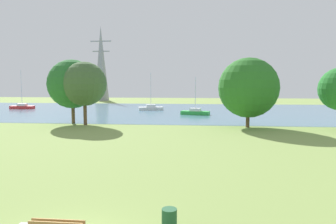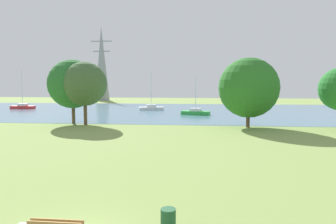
{
  "view_description": "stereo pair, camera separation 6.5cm",
  "coord_description": "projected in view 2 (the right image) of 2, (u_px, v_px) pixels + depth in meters",
  "views": [
    {
      "loc": [
        4.48,
        -9.13,
        5.37
      ],
      "look_at": [
        1.66,
        19.42,
        2.68
      ],
      "focal_mm": 33.19,
      "sensor_mm": 36.0,
      "label": 1
    },
    {
      "loc": [
        4.54,
        -9.13,
        5.37
      ],
      "look_at": [
        1.66,
        19.42,
        2.68
      ],
      "focal_mm": 33.19,
      "sensor_mm": 36.0,
      "label": 2
    }
  ],
  "objects": [
    {
      "name": "ground_plane",
      "position": [
        154.0,
        135.0,
        31.79
      ],
      "size": [
        160.0,
        160.0,
        0.0
      ],
      "primitive_type": "plane",
      "color": "#7F994C"
    },
    {
      "name": "litter_bin",
      "position": [
        168.0,
        220.0,
        11.32
      ],
      "size": [
        0.56,
        0.56,
        0.8
      ],
      "primitive_type": "cylinder",
      "color": "#1E512D",
      "rests_on": "ground"
    },
    {
      "name": "water_surface",
      "position": [
        175.0,
        111.0,
        59.53
      ],
      "size": [
        140.0,
        40.0,
        0.02
      ],
      "primitive_type": "cube",
      "color": "#57809C",
      "rests_on": "ground"
    },
    {
      "name": "sailboat_white",
      "position": [
        151.0,
        108.0,
        61.43
      ],
      "size": [
        5.01,
        2.54,
        7.44
      ],
      "color": "white",
      "rests_on": "water_surface"
    },
    {
      "name": "sailboat_red",
      "position": [
        23.0,
        107.0,
        64.5
      ],
      "size": [
        4.86,
        1.71,
        7.91
      ],
      "color": "red",
      "rests_on": "water_surface"
    },
    {
      "name": "sailboat_green",
      "position": [
        195.0,
        112.0,
        52.45
      ],
      "size": [
        5.02,
        2.61,
        6.31
      ],
      "color": "green",
      "rests_on": "water_surface"
    },
    {
      "name": "tree_west_near",
      "position": [
        73.0,
        84.0,
        40.68
      ],
      "size": [
        6.4,
        6.4,
        8.43
      ],
      "color": "brown",
      "rests_on": "ground"
    },
    {
      "name": "tree_east_near",
      "position": [
        85.0,
        84.0,
        39.39
      ],
      "size": [
        5.61,
        5.61,
        8.06
      ],
      "color": "brown",
      "rests_on": "ground"
    },
    {
      "name": "tree_east_far",
      "position": [
        249.0,
        88.0,
        37.18
      ],
      "size": [
        7.21,
        7.21,
        8.4
      ],
      "color": "brown",
      "rests_on": "ground"
    },
    {
      "name": "electricity_pylon",
      "position": [
        102.0,
        64.0,
        94.0
      ],
      "size": [
        6.4,
        4.4,
        22.36
      ],
      "color": "gray",
      "rests_on": "ground"
    }
  ]
}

